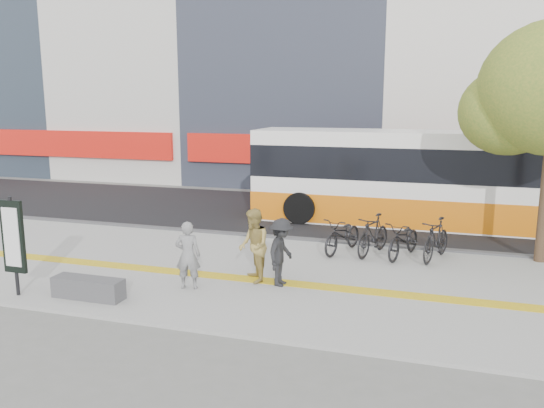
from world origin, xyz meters
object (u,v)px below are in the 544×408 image
(signboard, at_px, (13,238))
(bus, at_px, (427,181))
(pedestrian_tan, at_px, (254,246))
(bench, at_px, (88,288))
(seated_woman, at_px, (188,255))
(pedestrian_dark, at_px, (281,252))

(signboard, bearing_deg, bus, 50.12)
(bus, distance_m, pedestrian_tan, 8.48)
(bench, relative_size, pedestrian_tan, 0.92)
(bench, height_order, seated_woman, seated_woman)
(pedestrian_tan, distance_m, pedestrian_dark, 0.70)
(pedestrian_tan, height_order, pedestrian_dark, pedestrian_tan)
(bus, height_order, pedestrian_dark, bus)
(signboard, bearing_deg, pedestrian_tan, 27.26)
(bench, height_order, pedestrian_tan, pedestrian_tan)
(signboard, distance_m, bus, 13.04)
(bench, bearing_deg, bus, 55.13)
(pedestrian_tan, bearing_deg, pedestrian_dark, 55.24)
(bench, xyz_separation_m, pedestrian_tan, (3.06, 2.10, 0.65))
(seated_woman, bearing_deg, signboard, 10.02)
(bench, distance_m, pedestrian_tan, 3.77)
(seated_woman, distance_m, pedestrian_dark, 2.12)
(bench, distance_m, signboard, 1.94)
(bus, bearing_deg, signboard, -129.88)
(bench, distance_m, bus, 11.89)
(pedestrian_tan, relative_size, pedestrian_dark, 1.10)
(signboard, relative_size, bus, 0.18)
(pedestrian_dark, bearing_deg, bus, -15.23)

